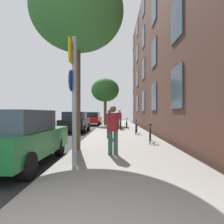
{
  "coord_description": "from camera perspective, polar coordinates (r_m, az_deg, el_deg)",
  "views": [
    {
      "loc": [
        0.7,
        -1.7,
        1.55
      ],
      "look_at": [
        0.55,
        9.43,
        1.6
      ],
      "focal_mm": 31.71,
      "sensor_mm": 36.0,
      "label": 1
    }
  ],
  "objects": [
    {
      "name": "ground_plane",
      "position": [
        17.06,
        -9.74,
        -5.45
      ],
      "size": [
        41.8,
        41.8,
        0.0
      ],
      "primitive_type": "plane",
      "color": "#332D28"
    },
    {
      "name": "road_asphalt",
      "position": [
        17.56,
        -16.52,
        -5.27
      ],
      "size": [
        7.0,
        38.0,
        0.01
      ],
      "primitive_type": "cube",
      "color": "#232326",
      "rests_on": "ground"
    },
    {
      "name": "sidewalk",
      "position": [
        16.77,
        2.16,
        -5.33
      ],
      "size": [
        4.2,
        38.0,
        0.12
      ],
      "primitive_type": "cube",
      "color": "gray",
      "rests_on": "ground"
    },
    {
      "name": "building_facade",
      "position": [
        17.22,
        11.24,
        16.69
      ],
      "size": [
        0.56,
        27.0,
        13.09
      ],
      "color": "#513328",
      "rests_on": "ground"
    },
    {
      "name": "sign_post",
      "position": [
        5.32,
        -11.04,
        5.86
      ],
      "size": [
        0.16,
        0.6,
        3.44
      ],
      "color": "gray",
      "rests_on": "sidewalk"
    },
    {
      "name": "traffic_light",
      "position": [
        26.91,
        -1.9,
        2.12
      ],
      "size": [
        0.43,
        0.24,
        3.7
      ],
      "color": "black",
      "rests_on": "sidewalk"
    },
    {
      "name": "tree_near",
      "position": [
        8.79,
        -9.94,
        26.5
      ],
      "size": [
        3.63,
        3.63,
        6.95
      ],
      "color": "brown",
      "rests_on": "sidewalk"
    },
    {
      "name": "tree_far",
      "position": [
        23.36,
        -1.98,
        6.29
      ],
      "size": [
        3.24,
        3.24,
        5.49
      ],
      "color": "brown",
      "rests_on": "sidewalk"
    },
    {
      "name": "bicycle_0",
      "position": [
        9.94,
        10.97,
        -6.49
      ],
      "size": [
        0.5,
        1.56,
        0.9
      ],
      "color": "black",
      "rests_on": "sidewalk"
    },
    {
      "name": "bicycle_1",
      "position": [
        13.73,
        7.04,
        -4.65
      ],
      "size": [
        0.47,
        1.66,
        0.96
      ],
      "color": "black",
      "rests_on": "sidewalk"
    },
    {
      "name": "bicycle_2",
      "position": [
        16.87,
        2.51,
        -3.81
      ],
      "size": [
        0.42,
        1.65,
        0.97
      ],
      "color": "black",
      "rests_on": "sidewalk"
    },
    {
      "name": "bicycle_3",
      "position": [
        18.51,
        4.25,
        -3.51
      ],
      "size": [
        0.42,
        1.7,
        0.95
      ],
      "color": "black",
      "rests_on": "sidewalk"
    },
    {
      "name": "pedestrian_0",
      "position": [
        6.77,
        0.28,
        -4.27
      ],
      "size": [
        0.51,
        0.51,
        1.67
      ],
      "color": "#33594C",
      "rests_on": "sidewalk"
    },
    {
      "name": "pedestrian_1",
      "position": [
        11.19,
        -0.68,
        -2.81
      ],
      "size": [
        0.51,
        0.51,
        1.62
      ],
      "color": "#33594C",
      "rests_on": "sidewalk"
    },
    {
      "name": "pedestrian_2",
      "position": [
        17.96,
        2.17,
        -1.66
      ],
      "size": [
        0.52,
        0.52,
        1.72
      ],
      "color": "#33594C",
      "rests_on": "sidewalk"
    },
    {
      "name": "car_0",
      "position": [
        6.4,
        -24.93,
        -6.61
      ],
      "size": [
        1.8,
        4.04,
        1.62
      ],
      "color": "#19662D",
      "rests_on": "road_asphalt"
    },
    {
      "name": "car_1",
      "position": [
        16.37,
        -10.49,
        -2.71
      ],
      "size": [
        1.93,
        4.19,
        1.62
      ],
      "color": "black",
      "rests_on": "road_asphalt"
    },
    {
      "name": "car_2",
      "position": [
        24.58,
        -5.53,
        -1.88
      ],
      "size": [
        1.96,
        4.03,
        1.62
      ],
      "color": "red",
      "rests_on": "road_asphalt"
    }
  ]
}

